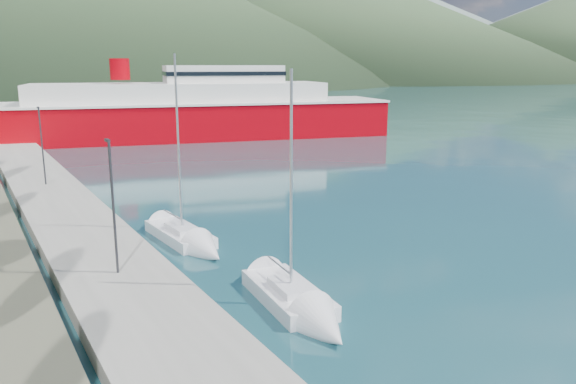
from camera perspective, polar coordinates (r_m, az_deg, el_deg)
ground at (r=131.83m, az=-24.39°, el=7.31°), size 1400.00×1400.00×0.00m
quay at (r=38.28m, az=-21.25°, el=-2.62°), size 5.00×88.00×0.80m
hills_near at (r=401.26m, az=-14.92°, el=17.98°), size 1010.00×520.00×115.00m
lamp_posts at (r=25.56m, az=-17.16°, el=-1.17°), size 0.15×46.47×6.06m
sailboat_near at (r=23.12m, az=1.86°, el=-12.04°), size 3.01×7.67×10.73m
sailboat_mid at (r=31.90m, az=-9.56°, el=-5.13°), size 2.59×8.06×11.43m
ferry at (r=79.85m, az=-10.55°, el=7.89°), size 58.71×25.68×11.41m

